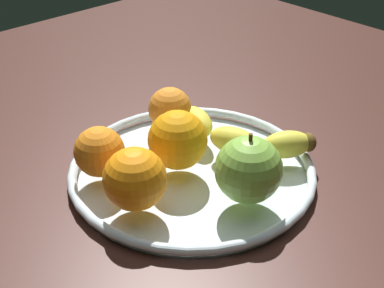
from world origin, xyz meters
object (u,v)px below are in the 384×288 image
object	(u,v)px
fruit_bowl	(192,170)
orange_back_right	(178,140)
apple	(251,168)
orange_center	(99,152)
banana	(241,136)
orange_front_left	(170,109)
orange_back_left	(135,179)

from	to	relation	value
fruit_bowl	orange_back_right	bearing A→B (deg)	-126.31
apple	orange_center	size ratio (longest dim) A/B	1.38
banana	orange_front_left	world-z (taller)	orange_front_left
banana	orange_back_right	size ratio (longest dim) A/B	2.56
fruit_bowl	banana	bearing A→B (deg)	78.79
banana	orange_center	bearing A→B (deg)	-134.31
orange_back_right	orange_center	size ratio (longest dim) A/B	1.19
banana	apple	world-z (taller)	apple
orange_center	orange_front_left	xyz separation A→B (cm)	(-2.55, 13.50, -0.10)
apple	orange_back_left	bearing A→B (deg)	-125.70
fruit_bowl	apple	size ratio (longest dim) A/B	3.66
orange_center	orange_back_left	bearing A→B (deg)	-5.23
banana	orange_back_right	bearing A→B (deg)	-125.84
banana	orange_back_right	world-z (taller)	orange_back_right
orange_back_left	orange_center	bearing A→B (deg)	174.77
fruit_bowl	orange_back_right	distance (cm)	4.94
fruit_bowl	orange_back_left	size ratio (longest dim) A/B	4.34
apple	orange_center	world-z (taller)	apple
apple	orange_front_left	bearing A→B (deg)	168.64
fruit_bowl	orange_front_left	distance (cm)	10.39
orange_center	apple	bearing A→B (deg)	32.38
orange_back_right	orange_front_left	world-z (taller)	orange_back_right
orange_back_right	orange_center	distance (cm)	9.61
fruit_bowl	orange_center	size ratio (longest dim) A/B	5.04
orange_back_right	orange_center	bearing A→B (deg)	-122.55
orange_back_right	fruit_bowl	bearing A→B (deg)	53.69
orange_back_right	orange_front_left	distance (cm)	9.45
orange_back_left	orange_center	xyz separation A→B (cm)	(-7.95, 0.73, -0.50)
orange_back_left	orange_back_right	bearing A→B (deg)	107.54
fruit_bowl	orange_back_right	world-z (taller)	orange_back_right
fruit_bowl	orange_back_left	bearing A→B (deg)	-80.42
apple	orange_front_left	xyz separation A→B (cm)	(-18.11, 3.64, -0.88)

